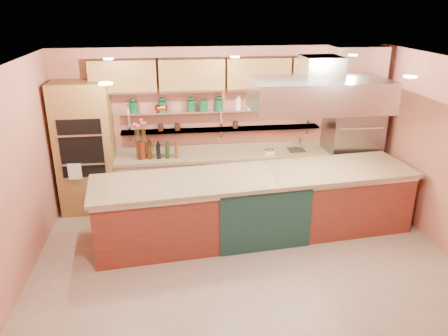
{
  "coord_description": "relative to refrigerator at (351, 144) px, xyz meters",
  "views": [
    {
      "loc": [
        -1.0,
        -5.23,
        3.53
      ],
      "look_at": [
        -0.19,
        1.0,
        1.12
      ],
      "focal_mm": 35.0,
      "sensor_mm": 36.0,
      "label": 1
    }
  ],
  "objects": [
    {
      "name": "floor",
      "position": [
        -2.35,
        -2.14,
        -1.06
      ],
      "size": [
        6.0,
        5.0,
        0.02
      ],
      "primitive_type": "cube",
      "color": "gray",
      "rests_on": "ground"
    },
    {
      "name": "ceiling",
      "position": [
        -2.35,
        -2.14,
        1.75
      ],
      "size": [
        6.0,
        5.0,
        0.02
      ],
      "primitive_type": "cube",
      "color": "black",
      "rests_on": "wall_back"
    },
    {
      "name": "wall_back",
      "position": [
        -2.35,
        0.36,
        0.35
      ],
      "size": [
        6.0,
        0.04,
        2.8
      ],
      "primitive_type": "cube",
      "color": "#B86A57",
      "rests_on": "floor"
    },
    {
      "name": "wall_front",
      "position": [
        -2.35,
        -4.64,
        0.35
      ],
      "size": [
        6.0,
        0.04,
        2.8
      ],
      "primitive_type": "cube",
      "color": "#B86A57",
      "rests_on": "floor"
    },
    {
      "name": "wall_left",
      "position": [
        -5.35,
        -2.14,
        0.35
      ],
      "size": [
        0.04,
        5.0,
        2.8
      ],
      "primitive_type": "cube",
      "color": "#B86A57",
      "rests_on": "floor"
    },
    {
      "name": "oven_stack",
      "position": [
        -4.8,
        0.04,
        0.1
      ],
      "size": [
        0.95,
        0.64,
        2.3
      ],
      "primitive_type": "cube",
      "color": "olive",
      "rests_on": "floor"
    },
    {
      "name": "refrigerator",
      "position": [
        0.0,
        0.0,
        0.0
      ],
      "size": [
        0.95,
        0.72,
        2.1
      ],
      "primitive_type": "cube",
      "color": "gray",
      "rests_on": "floor"
    },
    {
      "name": "back_counter",
      "position": [
        -2.4,
        0.06,
        -0.58
      ],
      "size": [
        3.84,
        0.64,
        0.93
      ],
      "primitive_type": "cube",
      "color": "tan",
      "rests_on": "floor"
    },
    {
      "name": "wall_shelf_lower",
      "position": [
        -2.4,
        0.23,
        0.3
      ],
      "size": [
        3.6,
        0.26,
        0.03
      ],
      "primitive_type": "cube",
      "color": "silver",
      "rests_on": "wall_back"
    },
    {
      "name": "wall_shelf_upper",
      "position": [
        -2.4,
        0.23,
        0.65
      ],
      "size": [
        3.6,
        0.26,
        0.03
      ],
      "primitive_type": "cube",
      "color": "silver",
      "rests_on": "wall_back"
    },
    {
      "name": "upper_cabinets",
      "position": [
        -2.35,
        0.18,
        1.3
      ],
      "size": [
        4.6,
        0.36,
        0.55
      ],
      "primitive_type": "cube",
      "color": "olive",
      "rests_on": "wall_back"
    },
    {
      "name": "range_hood",
      "position": [
        -1.14,
        -1.25,
        1.2
      ],
      "size": [
        2.0,
        1.0,
        0.45
      ],
      "primitive_type": "cube",
      "color": "silver",
      "rests_on": "ceiling"
    },
    {
      "name": "ceiling_downlights",
      "position": [
        -2.35,
        -1.94,
        1.72
      ],
      "size": [
        4.0,
        2.8,
        0.02
      ],
      "primitive_type": "cube",
      "color": "#FFE5A5",
      "rests_on": "ceiling"
    },
    {
      "name": "island",
      "position": [
        -2.04,
        -1.25,
        -0.53
      ],
      "size": [
        5.02,
        1.55,
        1.03
      ],
      "primitive_type": "cube",
      "rotation": [
        0.0,
        0.0,
        0.1
      ],
      "color": "maroon",
      "rests_on": "floor"
    },
    {
      "name": "flower_vase",
      "position": [
        -3.85,
        0.01,
        0.03
      ],
      "size": [
        0.2,
        0.2,
        0.3
      ],
      "primitive_type": "cylinder",
      "rotation": [
        0.0,
        0.0,
        0.21
      ],
      "color": "#5D1B0D",
      "rests_on": "back_counter"
    },
    {
      "name": "oil_bottle_cluster",
      "position": [
        -3.56,
        0.01,
        -0.0
      ],
      "size": [
        0.77,
        0.43,
        0.24
      ],
      "primitive_type": "cube",
      "rotation": [
        0.0,
        0.0,
        -0.31
      ],
      "color": "black",
      "rests_on": "back_counter"
    },
    {
      "name": "kitchen_scale",
      "position": [
        -1.55,
        0.01,
        -0.07
      ],
      "size": [
        0.19,
        0.15,
        0.1
      ],
      "primitive_type": "cube",
      "rotation": [
        0.0,
        0.0,
        -0.12
      ],
      "color": "silver",
      "rests_on": "back_counter"
    },
    {
      "name": "bar_faucet",
      "position": [
        -0.96,
        0.11,
        -0.01
      ],
      "size": [
        0.04,
        0.04,
        0.23
      ],
      "primitive_type": "cylinder",
      "rotation": [
        0.0,
        0.0,
        -0.18
      ],
      "color": "white",
      "rests_on": "back_counter"
    },
    {
      "name": "copper_kettle",
      "position": [
        -3.51,
        0.23,
        0.73
      ],
      "size": [
        0.21,
        0.21,
        0.13
      ],
      "primitive_type": "ellipsoid",
      "rotation": [
        0.0,
        0.0,
        0.33
      ],
      "color": "#D34A30",
      "rests_on": "wall_shelf_upper"
    },
    {
      "name": "green_canister",
      "position": [
        -2.73,
        0.23,
        0.76
      ],
      "size": [
        0.18,
        0.18,
        0.18
      ],
      "primitive_type": "cylinder",
      "rotation": [
        0.0,
        0.0,
        -0.17
      ],
      "color": "#0E4225",
      "rests_on": "wall_shelf_upper"
    }
  ]
}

